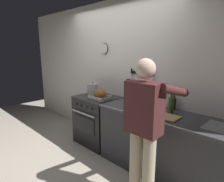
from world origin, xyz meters
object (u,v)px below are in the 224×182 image
(bottle_cooking_oil, at_px, (128,95))
(bottle_soy_sauce, at_px, (174,103))
(person_cook, at_px, (145,124))
(bottle_vinegar, at_px, (157,100))
(roasting_pan, at_px, (100,95))
(bottle_dish_soap, at_px, (150,101))
(bottle_olive_oil, at_px, (171,105))
(stove, at_px, (98,120))
(stock_pot, at_px, (93,89))
(cutting_board, at_px, (165,116))

(bottle_cooking_oil, height_order, bottle_soy_sauce, bottle_cooking_oil)
(person_cook, relative_size, bottle_vinegar, 6.83)
(bottle_cooking_oil, bearing_deg, person_cook, -41.18)
(roasting_pan, xyz_separation_m, bottle_dish_soap, (0.88, 0.21, 0.01))
(roasting_pan, distance_m, bottle_vinegar, 0.99)
(roasting_pan, bearing_deg, bottle_olive_oil, 6.94)
(person_cook, relative_size, bottle_soy_sauce, 7.39)
(bottle_dish_soap, bearing_deg, bottle_vinegar, 65.35)
(bottle_olive_oil, relative_size, bottle_soy_sauce, 1.27)
(stove, height_order, bottle_cooking_oil, bottle_cooking_oil)
(stock_pot, bearing_deg, person_cook, -21.89)
(bottle_dish_soap, bearing_deg, bottle_olive_oil, -9.81)
(stove, xyz_separation_m, roasting_pan, (0.18, -0.10, 0.53))
(person_cook, bearing_deg, cutting_board, 0.07)
(bottle_cooking_oil, bearing_deg, stove, -166.32)
(cutting_board, bearing_deg, bottle_cooking_oil, 162.36)
(person_cook, height_order, bottle_cooking_oil, person_cook)
(stock_pot, xyz_separation_m, bottle_dish_soap, (1.27, 0.05, -0.01))
(stove, relative_size, person_cook, 0.54)
(stove, bearing_deg, roasting_pan, -29.02)
(stove, xyz_separation_m, stock_pot, (-0.21, 0.07, 0.55))
(bottle_vinegar, distance_m, bottle_dish_soap, 0.12)
(cutting_board, xyz_separation_m, bottle_vinegar, (-0.32, 0.34, 0.09))
(roasting_pan, height_order, bottle_vinegar, bottle_vinegar)
(bottle_soy_sauce, distance_m, bottle_dish_soap, 0.33)
(person_cook, bearing_deg, bottle_cooking_oil, 46.01)
(bottle_soy_sauce, relative_size, bottle_dish_soap, 0.99)
(stove, relative_size, bottle_soy_sauce, 4.00)
(bottle_cooking_oil, relative_size, bottle_vinegar, 0.98)
(bottle_olive_oil, distance_m, bottle_cooking_oil, 0.83)
(person_cook, distance_m, bottle_olive_oil, 0.66)
(person_cook, xyz_separation_m, cutting_board, (-0.02, 0.48, -0.04))
(stove, distance_m, bottle_dish_soap, 1.20)
(roasting_pan, xyz_separation_m, bottle_cooking_oil, (0.42, 0.25, 0.02))
(bottle_soy_sauce, distance_m, bottle_vinegar, 0.25)
(bottle_cooking_oil, relative_size, bottle_soy_sauce, 1.06)
(stove, bearing_deg, bottle_soy_sauce, 10.35)
(stove, xyz_separation_m, bottle_dish_soap, (1.06, 0.12, 0.54))
(bottle_cooking_oil, height_order, bottle_dish_soap, bottle_cooking_oil)
(bottle_soy_sauce, bearing_deg, bottle_dish_soap, -156.19)
(stock_pot, distance_m, bottle_olive_oil, 1.63)
(person_cook, height_order, roasting_pan, person_cook)
(bottle_vinegar, bearing_deg, stock_pot, -173.13)
(bottle_olive_oil, bearing_deg, stock_pot, 179.53)
(bottle_olive_oil, bearing_deg, roasting_pan, -173.06)
(person_cook, height_order, bottle_olive_oil, person_cook)
(stock_pot, bearing_deg, stove, -17.83)
(bottle_olive_oil, bearing_deg, bottle_vinegar, 151.08)
(stock_pot, distance_m, bottle_vinegar, 1.33)
(roasting_pan, bearing_deg, stove, 150.98)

